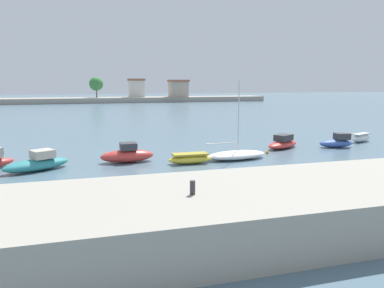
% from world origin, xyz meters
% --- Properties ---
extents(ground_plane, '(400.00, 400.00, 0.00)m').
position_xyz_m(ground_plane, '(0.00, 0.00, 0.00)').
color(ground_plane, slate).
extents(seawall_embankment, '(77.44, 7.27, 2.13)m').
position_xyz_m(seawall_embankment, '(0.00, -6.49, 1.07)').
color(seawall_embankment, '#9E998C').
rests_on(seawall_embankment, ground).
extents(mooring_bollard, '(0.22, 0.22, 0.59)m').
position_xyz_m(mooring_bollard, '(2.48, -6.79, 2.42)').
color(mooring_bollard, '#2D2D33').
rests_on(mooring_bollard, seawall_embankment).
extents(moored_boat_2, '(5.27, 3.97, 1.55)m').
position_xyz_m(moored_boat_2, '(-5.34, 9.08, 0.57)').
color(moored_boat_2, teal).
rests_on(moored_boat_2, ground).
extents(moored_boat_3, '(4.52, 1.76, 1.66)m').
position_xyz_m(moored_boat_3, '(1.63, 10.15, 0.63)').
color(moored_boat_3, '#C63833').
rests_on(moored_boat_3, ground).
extents(moored_boat_4, '(3.71, 1.41, 0.86)m').
position_xyz_m(moored_boat_4, '(6.61, 8.21, 0.41)').
color(moored_boat_4, yellow).
rests_on(moored_boat_4, ground).
extents(moored_boat_5, '(5.81, 2.70, 6.85)m').
position_xyz_m(moored_boat_5, '(11.01, 8.72, 0.40)').
color(moored_boat_5, white).
rests_on(moored_boat_5, ground).
extents(moored_boat_6, '(4.87, 3.79, 1.41)m').
position_xyz_m(moored_boat_6, '(17.77, 12.56, 0.53)').
color(moored_boat_6, '#C63833').
rests_on(moored_boat_6, ground).
extents(moored_boat_7, '(3.75, 1.89, 1.49)m').
position_xyz_m(moored_boat_7, '(23.48, 11.45, 0.57)').
color(moored_boat_7, '#3856A8').
rests_on(moored_boat_7, ground).
extents(moored_boat_8, '(3.57, 2.27, 0.97)m').
position_xyz_m(moored_boat_8, '(28.43, 13.76, 0.47)').
color(moored_boat_8, white).
rests_on(moored_boat_8, ground).
extents(mooring_buoy_0, '(0.41, 0.41, 0.41)m').
position_xyz_m(mooring_buoy_0, '(5.42, 3.27, 0.21)').
color(mooring_buoy_0, orange).
rests_on(mooring_buoy_0, ground).
extents(mooring_buoy_2, '(0.31, 0.31, 0.31)m').
position_xyz_m(mooring_buoy_2, '(14.80, 10.25, 0.16)').
color(mooring_buoy_2, orange).
rests_on(mooring_buoy_2, ground).
extents(mooring_buoy_4, '(0.42, 0.42, 0.42)m').
position_xyz_m(mooring_buoy_4, '(0.08, 13.09, 0.21)').
color(mooring_buoy_4, orange).
rests_on(mooring_buoy_4, ground).
extents(distant_shoreline, '(121.36, 11.30, 8.49)m').
position_xyz_m(distant_shoreline, '(-2.33, 106.99, 1.96)').
color(distant_shoreline, gray).
rests_on(distant_shoreline, ground).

